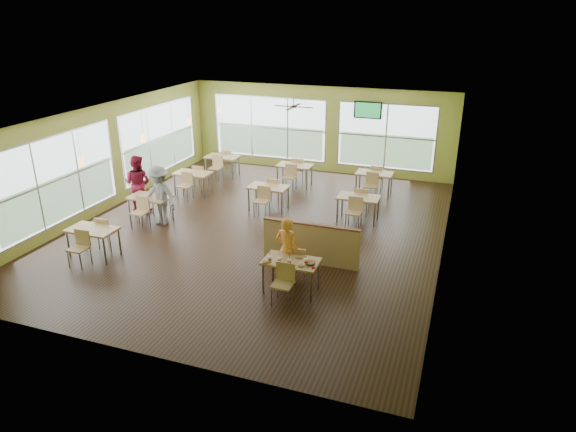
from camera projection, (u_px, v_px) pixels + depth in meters
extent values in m
plane|color=black|center=(259.00, 228.00, 14.54)|extent=(12.00, 12.00, 0.00)
plane|color=white|center=(257.00, 115.00, 13.35)|extent=(12.00, 12.00, 0.00)
cube|color=#A6AF47|center=(319.00, 130.00, 19.19)|extent=(10.00, 0.04, 3.20)
cube|color=#A6AF47|center=(122.00, 273.00, 8.69)|extent=(10.00, 0.04, 3.20)
cube|color=#A6AF47|center=(105.00, 158.00, 15.49)|extent=(0.04, 12.00, 3.20)
cube|color=#A6AF47|center=(449.00, 195.00, 12.40)|extent=(0.04, 12.00, 3.20)
cube|color=white|center=(58.00, 180.00, 13.76)|extent=(0.02, 4.50, 2.35)
cube|color=white|center=(161.00, 139.00, 18.14)|extent=(0.02, 4.50, 2.35)
cube|color=white|center=(270.00, 128.00, 19.82)|extent=(4.50, 0.02, 2.35)
cube|color=white|center=(386.00, 137.00, 18.43)|extent=(3.50, 0.02, 2.35)
cube|color=#B7BABC|center=(121.00, 192.00, 16.38)|extent=(0.04, 9.40, 0.05)
cube|color=#B7BABC|center=(325.00, 163.00, 19.56)|extent=(8.00, 0.04, 0.05)
cube|color=tan|center=(291.00, 261.00, 11.02)|extent=(1.20, 0.70, 0.04)
cube|color=brown|center=(291.00, 262.00, 11.03)|extent=(1.22, 0.71, 0.01)
cylinder|color=slate|center=(263.00, 279.00, 11.08)|extent=(0.05, 0.05, 0.71)
cylinder|color=slate|center=(311.00, 287.00, 10.74)|extent=(0.05, 0.05, 0.71)
cylinder|color=slate|center=(273.00, 267.00, 11.58)|extent=(0.05, 0.05, 0.71)
cylinder|color=slate|center=(319.00, 275.00, 11.25)|extent=(0.05, 0.05, 0.71)
cube|color=tan|center=(299.00, 262.00, 11.61)|extent=(0.42, 0.42, 0.04)
cube|color=tan|center=(302.00, 250.00, 11.69)|extent=(0.42, 0.04, 0.40)
cube|color=tan|center=(283.00, 285.00, 10.65)|extent=(0.42, 0.42, 0.04)
cube|color=tan|center=(279.00, 279.00, 10.40)|extent=(0.42, 0.04, 0.40)
cube|color=tan|center=(311.00, 244.00, 12.38)|extent=(2.40, 0.12, 1.00)
cube|color=brown|center=(311.00, 224.00, 12.19)|extent=(2.40, 0.14, 0.04)
cube|color=tan|center=(92.00, 229.00, 12.63)|extent=(1.20, 0.70, 0.04)
cube|color=brown|center=(92.00, 230.00, 12.64)|extent=(1.22, 0.71, 0.01)
cylinder|color=slate|center=(68.00, 245.00, 12.68)|extent=(0.05, 0.05, 0.71)
cylinder|color=slate|center=(105.00, 251.00, 12.35)|extent=(0.05, 0.05, 0.71)
cylinder|color=slate|center=(84.00, 236.00, 13.19)|extent=(0.05, 0.05, 0.71)
cylinder|color=slate|center=(120.00, 242.00, 12.86)|extent=(0.05, 0.05, 0.71)
cube|color=tan|center=(108.00, 231.00, 13.22)|extent=(0.42, 0.42, 0.04)
cube|color=tan|center=(111.00, 221.00, 13.30)|extent=(0.42, 0.04, 0.40)
cube|color=tan|center=(78.00, 249.00, 12.25)|extent=(0.42, 0.42, 0.04)
cube|color=tan|center=(71.00, 243.00, 12.01)|extent=(0.42, 0.04, 0.40)
cube|color=tan|center=(150.00, 197.00, 14.82)|extent=(1.20, 0.70, 0.04)
cube|color=brown|center=(150.00, 198.00, 14.83)|extent=(1.22, 0.71, 0.01)
cylinder|color=slate|center=(129.00, 210.00, 14.87)|extent=(0.05, 0.05, 0.71)
cylinder|color=slate|center=(162.00, 215.00, 14.54)|extent=(0.05, 0.05, 0.71)
cylinder|color=slate|center=(141.00, 204.00, 15.38)|extent=(0.05, 0.05, 0.71)
cylinder|color=slate|center=(172.00, 208.00, 15.05)|extent=(0.05, 0.05, 0.71)
cube|color=tan|center=(161.00, 200.00, 15.40)|extent=(0.42, 0.42, 0.04)
cube|color=tan|center=(164.00, 191.00, 15.49)|extent=(0.42, 0.04, 0.40)
cube|color=tan|center=(140.00, 213.00, 14.44)|extent=(0.42, 0.42, 0.04)
cube|color=tan|center=(135.00, 208.00, 14.19)|extent=(0.42, 0.04, 0.40)
cube|color=tan|center=(193.00, 173.00, 17.01)|extent=(1.20, 0.70, 0.04)
cube|color=brown|center=(193.00, 174.00, 17.02)|extent=(1.22, 0.71, 0.01)
cylinder|color=slate|center=(175.00, 185.00, 17.06)|extent=(0.05, 0.05, 0.71)
cylinder|color=slate|center=(204.00, 188.00, 16.73)|extent=(0.05, 0.05, 0.71)
cylinder|color=slate|center=(184.00, 180.00, 17.57)|extent=(0.05, 0.05, 0.71)
cylinder|color=slate|center=(212.00, 183.00, 17.23)|extent=(0.05, 0.05, 0.71)
cube|color=tan|center=(201.00, 176.00, 17.59)|extent=(0.42, 0.42, 0.04)
cube|color=tan|center=(203.00, 169.00, 17.68)|extent=(0.42, 0.04, 0.40)
cube|color=tan|center=(185.00, 186.00, 16.63)|extent=(0.42, 0.42, 0.04)
cube|color=tan|center=(181.00, 181.00, 16.38)|extent=(0.42, 0.04, 0.40)
cube|color=tan|center=(222.00, 157.00, 18.93)|extent=(1.20, 0.70, 0.04)
cube|color=brown|center=(222.00, 157.00, 18.94)|extent=(1.22, 0.71, 0.01)
cylinder|color=slate|center=(206.00, 167.00, 18.99)|extent=(0.05, 0.05, 0.71)
cylinder|color=slate|center=(232.00, 170.00, 18.65)|extent=(0.05, 0.05, 0.71)
cylinder|color=slate|center=(213.00, 163.00, 19.49)|extent=(0.05, 0.05, 0.71)
cylinder|color=slate|center=(239.00, 166.00, 19.16)|extent=(0.05, 0.05, 0.71)
cube|color=tan|center=(229.00, 160.00, 19.52)|extent=(0.42, 0.42, 0.04)
cube|color=tan|center=(231.00, 153.00, 19.60)|extent=(0.42, 0.04, 0.40)
cube|color=tan|center=(216.00, 168.00, 18.56)|extent=(0.42, 0.42, 0.04)
cube|color=tan|center=(213.00, 163.00, 18.31)|extent=(0.42, 0.04, 0.40)
cube|color=tan|center=(268.00, 187.00, 15.67)|extent=(1.20, 0.70, 0.04)
cube|color=brown|center=(268.00, 188.00, 15.68)|extent=(1.22, 0.71, 0.01)
cylinder|color=slate|center=(249.00, 199.00, 15.73)|extent=(0.05, 0.05, 0.71)
cylinder|color=slate|center=(282.00, 204.00, 15.39)|extent=(0.05, 0.05, 0.71)
cylinder|color=slate|center=(256.00, 194.00, 16.23)|extent=(0.05, 0.05, 0.71)
cylinder|color=slate|center=(288.00, 197.00, 15.90)|extent=(0.05, 0.05, 0.71)
cube|color=tan|center=(275.00, 190.00, 16.26)|extent=(0.42, 0.42, 0.04)
cube|color=tan|center=(277.00, 182.00, 16.34)|extent=(0.42, 0.04, 0.40)
cube|color=tan|center=(262.00, 201.00, 15.30)|extent=(0.42, 0.42, 0.04)
cube|color=tan|center=(259.00, 196.00, 15.05)|extent=(0.42, 0.04, 0.40)
cube|color=tan|center=(295.00, 165.00, 17.86)|extent=(1.20, 0.70, 0.04)
cube|color=brown|center=(295.00, 166.00, 17.87)|extent=(1.22, 0.71, 0.01)
cylinder|color=slate|center=(277.00, 176.00, 17.91)|extent=(0.05, 0.05, 0.71)
cylinder|color=slate|center=(307.00, 180.00, 17.58)|extent=(0.05, 0.05, 0.71)
cylinder|color=slate|center=(283.00, 172.00, 18.42)|extent=(0.05, 0.05, 0.71)
cylinder|color=slate|center=(312.00, 175.00, 18.09)|extent=(0.05, 0.05, 0.71)
cube|color=tan|center=(300.00, 169.00, 18.45)|extent=(0.42, 0.42, 0.04)
cube|color=tan|center=(301.00, 161.00, 18.53)|extent=(0.42, 0.04, 0.40)
cube|color=tan|center=(289.00, 177.00, 17.48)|extent=(0.42, 0.42, 0.04)
cube|color=tan|center=(288.00, 173.00, 17.24)|extent=(0.42, 0.04, 0.40)
cube|color=tan|center=(359.00, 197.00, 14.81)|extent=(1.20, 0.70, 0.04)
cube|color=brown|center=(358.00, 198.00, 14.82)|extent=(1.22, 0.71, 0.01)
cylinder|color=slate|center=(337.00, 210.00, 14.86)|extent=(0.05, 0.05, 0.71)
cylinder|color=slate|center=(374.00, 215.00, 14.53)|extent=(0.05, 0.05, 0.71)
cylinder|color=slate|center=(342.00, 204.00, 15.37)|extent=(0.05, 0.05, 0.71)
cylinder|color=slate|center=(378.00, 208.00, 15.03)|extent=(0.05, 0.05, 0.71)
cube|color=tan|center=(362.00, 200.00, 15.39)|extent=(0.42, 0.42, 0.04)
cube|color=tan|center=(364.00, 191.00, 15.48)|extent=(0.42, 0.04, 0.40)
cube|color=tan|center=(354.00, 213.00, 14.43)|extent=(0.42, 0.42, 0.04)
cube|color=tan|center=(353.00, 208.00, 14.18)|extent=(0.42, 0.04, 0.40)
cube|color=tan|center=(375.00, 173.00, 17.00)|extent=(1.20, 0.70, 0.04)
cube|color=brown|center=(374.00, 174.00, 17.00)|extent=(1.22, 0.71, 0.01)
cylinder|color=slate|center=(356.00, 185.00, 17.05)|extent=(0.05, 0.05, 0.71)
cylinder|color=slate|center=(389.00, 188.00, 16.71)|extent=(0.05, 0.05, 0.71)
cylinder|color=slate|center=(360.00, 180.00, 17.56)|extent=(0.05, 0.05, 0.71)
cylinder|color=slate|center=(391.00, 183.00, 17.22)|extent=(0.05, 0.05, 0.71)
cube|color=tan|center=(377.00, 177.00, 17.58)|extent=(0.42, 0.42, 0.04)
cube|color=tan|center=(378.00, 169.00, 17.67)|extent=(0.42, 0.04, 0.40)
cube|color=tan|center=(371.00, 186.00, 16.62)|extent=(0.42, 0.42, 0.04)
cube|color=tan|center=(370.00, 181.00, 16.37)|extent=(0.42, 0.04, 0.40)
cylinder|color=#2D2119|center=(79.00, 145.00, 11.84)|extent=(0.01, 0.01, 0.70)
cylinder|color=#FF9645|center=(82.00, 162.00, 11.99)|extent=(0.11, 0.11, 0.22)
cylinder|color=#2D2119|center=(142.00, 124.00, 14.03)|extent=(0.01, 0.01, 0.70)
cylinder|color=#FF9645|center=(144.00, 139.00, 14.18)|extent=(0.11, 0.11, 0.22)
cylinder|color=#2D2119|center=(188.00, 109.00, 16.22)|extent=(0.01, 0.01, 0.70)
cylinder|color=#FF9645|center=(189.00, 121.00, 16.37)|extent=(0.11, 0.11, 0.22)
cylinder|color=#2D2119|center=(219.00, 98.00, 18.14)|extent=(0.01, 0.01, 0.70)
cylinder|color=#FF9645|center=(220.00, 110.00, 18.29)|extent=(0.11, 0.11, 0.22)
cylinder|color=#2D2119|center=(294.00, 102.00, 16.02)|extent=(0.03, 0.03, 0.24)
cylinder|color=#2D2119|center=(294.00, 107.00, 16.07)|extent=(0.16, 0.16, 0.06)
cube|color=#2D2119|center=(304.00, 107.00, 15.96)|extent=(0.55, 0.10, 0.01)
cube|color=#2D2119|center=(297.00, 105.00, 16.38)|extent=(0.10, 0.55, 0.01)
cube|color=#2D2119|center=(283.00, 106.00, 16.18)|extent=(0.55, 0.10, 0.01)
cube|color=#2D2119|center=(290.00, 109.00, 15.76)|extent=(0.10, 0.55, 0.01)
cube|color=black|center=(368.00, 110.00, 18.23)|extent=(1.00, 0.06, 0.60)
cube|color=green|center=(368.00, 110.00, 18.20)|extent=(0.90, 0.01, 0.52)
imported|color=#E54F19|center=(287.00, 250.00, 11.40)|extent=(0.63, 0.47, 1.58)
imported|color=maroon|center=(138.00, 183.00, 15.54)|extent=(0.93, 0.76, 1.75)
imported|color=slate|center=(159.00, 196.00, 14.52)|extent=(1.24, 0.87, 1.74)
cone|color=white|center=(270.00, 259.00, 10.93)|extent=(0.09, 0.09, 0.12)
cylinder|color=red|center=(270.00, 259.00, 10.93)|extent=(0.08, 0.08, 0.03)
cylinder|color=white|center=(270.00, 257.00, 10.91)|extent=(0.09, 0.09, 0.01)
cylinder|color=blue|center=(270.00, 252.00, 10.87)|extent=(0.01, 0.05, 0.21)
cone|color=white|center=(279.00, 260.00, 10.89)|extent=(0.09, 0.09, 0.12)
cylinder|color=red|center=(279.00, 260.00, 10.89)|extent=(0.08, 0.08, 0.03)
cylinder|color=white|center=(279.00, 258.00, 10.86)|extent=(0.09, 0.09, 0.01)
cylinder|color=yellow|center=(279.00, 253.00, 10.82)|extent=(0.03, 0.06, 0.22)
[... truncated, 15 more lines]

